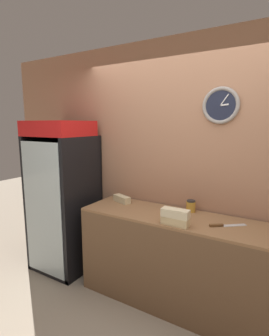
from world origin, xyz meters
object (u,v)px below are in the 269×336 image
object	(u,v)px
sandwich_flat_left	(122,199)
beverage_cooler	(66,189)
sandwich_stack_bottom	(175,221)
chefs_knife	(223,225)
sandwich_stack_middle	(175,213)
condiment_jar	(191,206)

from	to	relation	value
sandwich_flat_left	beverage_cooler	bearing A→B (deg)	-171.34
sandwich_stack_bottom	chefs_knife	distance (m)	0.42
sandwich_stack_middle	chefs_knife	xyz separation A→B (m)	(0.37, 0.20, -0.10)
sandwich_stack_bottom	chefs_knife	world-z (taller)	sandwich_stack_bottom
sandwich_stack_bottom	sandwich_flat_left	bearing A→B (deg)	157.11
sandwich_stack_middle	chefs_knife	size ratio (longest dim) A/B	0.87
sandwich_stack_middle	sandwich_flat_left	world-z (taller)	sandwich_stack_middle
sandwich_stack_bottom	sandwich_flat_left	xyz separation A→B (m)	(-0.79, 0.34, -0.00)
beverage_cooler	chefs_knife	distance (m)	1.93
sandwich_stack_bottom	sandwich_stack_middle	bearing A→B (deg)	0.00
beverage_cooler	chefs_knife	size ratio (longest dim) A/B	6.50
sandwich_stack_bottom	sandwich_stack_middle	size ratio (longest dim) A/B	1.00
sandwich_stack_middle	sandwich_flat_left	size ratio (longest dim) A/B	1.00
sandwich_stack_middle	condiment_jar	distance (m)	0.43
chefs_knife	condiment_jar	xyz separation A→B (m)	(-0.37, 0.23, 0.05)
beverage_cooler	sandwich_flat_left	size ratio (longest dim) A/B	7.47
sandwich_stack_middle	sandwich_flat_left	distance (m)	0.87
sandwich_flat_left	condiment_jar	distance (m)	0.80
sandwich_flat_left	sandwich_stack_middle	bearing A→B (deg)	-22.89
sandwich_flat_left	chefs_knife	size ratio (longest dim) A/B	0.87
sandwich_flat_left	chefs_knife	world-z (taller)	sandwich_flat_left
sandwich_stack_bottom	sandwich_flat_left	distance (m)	0.86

